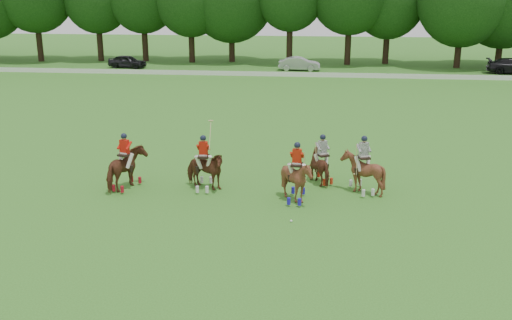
# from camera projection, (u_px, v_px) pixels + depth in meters

# --- Properties ---
(ground) EXTENTS (180.00, 180.00, 0.00)m
(ground) POSITION_uv_depth(u_px,v_px,m) (211.00, 230.00, 20.44)
(ground) COLOR #30641C
(ground) RESTS_ON ground
(boundary_rail) EXTENTS (120.00, 0.10, 0.44)m
(boundary_rail) POSITION_uv_depth(u_px,v_px,m) (284.00, 74.00, 56.54)
(boundary_rail) COLOR white
(boundary_rail) RESTS_ON ground
(car_left) EXTENTS (4.35, 2.22, 1.42)m
(car_left) POSITION_uv_depth(u_px,v_px,m) (127.00, 61.00, 62.62)
(car_left) COLOR black
(car_left) RESTS_ON ground
(car_mid) EXTENTS (4.39, 1.60, 1.44)m
(car_mid) POSITION_uv_depth(u_px,v_px,m) (299.00, 64.00, 60.53)
(car_mid) COLOR #A8A8AD
(car_mid) RESTS_ON ground
(polo_red_a) EXTENTS (1.51, 2.29, 2.47)m
(polo_red_a) POSITION_uv_depth(u_px,v_px,m) (126.00, 169.00, 24.38)
(polo_red_a) COLOR #492113
(polo_red_a) RESTS_ON ground
(polo_red_b) EXTENTS (1.77, 1.54, 2.94)m
(polo_red_b) POSITION_uv_depth(u_px,v_px,m) (204.00, 170.00, 24.31)
(polo_red_b) COLOR #492113
(polo_red_b) RESTS_ON ground
(polo_red_c) EXTENTS (1.57, 1.73, 2.47)m
(polo_red_c) POSITION_uv_depth(u_px,v_px,m) (297.00, 180.00, 22.94)
(polo_red_c) COLOR #492113
(polo_red_c) RESTS_ON ground
(polo_stripe_a) EXTENTS (1.60, 1.93, 2.21)m
(polo_stripe_a) POSITION_uv_depth(u_px,v_px,m) (322.00, 166.00, 25.19)
(polo_stripe_a) COLOR #492113
(polo_stripe_a) RESTS_ON ground
(polo_stripe_b) EXTENTS (1.92, 2.03, 2.47)m
(polo_stripe_b) POSITION_uv_depth(u_px,v_px,m) (362.00, 172.00, 23.93)
(polo_stripe_b) COLOR #492113
(polo_stripe_b) RESTS_ON ground
(polo_ball) EXTENTS (0.09, 0.09, 0.09)m
(polo_ball) POSITION_uv_depth(u_px,v_px,m) (291.00, 221.00, 21.09)
(polo_ball) COLOR white
(polo_ball) RESTS_ON ground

